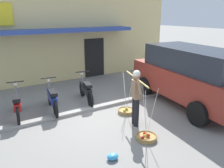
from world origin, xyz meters
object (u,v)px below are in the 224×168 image
at_px(fruit_basket_right_side, 126,111).
at_px(parked_truck, 191,75).
at_px(fruit_vendor, 136,94).
at_px(motorcycle_second_in_row, 52,99).
at_px(motorcycle_nearest_shop, 17,104).
at_px(fruit_basket_left_side, 146,137).
at_px(motorcycle_third_in_row, 86,90).
at_px(plastic_litter_bag, 113,157).

height_order(fruit_basket_right_side, parked_truck, parked_truck).
bearing_deg(fruit_vendor, motorcycle_second_in_row, 128.74).
bearing_deg(motorcycle_nearest_shop, fruit_basket_right_side, -25.49).
distance_m(fruit_vendor, fruit_basket_right_side, 1.26).
distance_m(fruit_basket_left_side, motorcycle_third_in_row, 3.34).
relative_size(fruit_vendor, fruit_basket_right_side, 1.17).
distance_m(motorcycle_second_in_row, motorcycle_third_in_row, 1.37).
xyz_separation_m(fruit_basket_right_side, motorcycle_second_in_row, (-2.08, 1.43, 0.38)).
xyz_separation_m(fruit_vendor, fruit_basket_right_side, (0.25, 0.84, -0.90)).
relative_size(fruit_basket_right_side, motorcycle_second_in_row, 0.80).
distance_m(fruit_vendor, motorcycle_second_in_row, 2.96).
height_order(fruit_basket_right_side, plastic_litter_bag, fruit_basket_right_side).
relative_size(fruit_vendor, motorcycle_second_in_row, 0.94).
bearing_deg(motorcycle_nearest_shop, motorcycle_third_in_row, 2.62).
xyz_separation_m(motorcycle_nearest_shop, motorcycle_second_in_row, (1.10, -0.09, 0.00)).
bearing_deg(plastic_litter_bag, motorcycle_nearest_shop, 112.52).
bearing_deg(plastic_litter_bag, fruit_basket_right_side, 48.49).
height_order(fruit_basket_right_side, motorcycle_third_in_row, fruit_basket_right_side).
height_order(motorcycle_third_in_row, parked_truck, parked_truck).
xyz_separation_m(parked_truck, plastic_litter_bag, (-4.16, -1.42, -1.06)).
height_order(fruit_basket_left_side, plastic_litter_bag, fruit_basket_left_side).
xyz_separation_m(fruit_basket_left_side, motorcycle_second_in_row, (-1.56, 3.12, 0.37)).
xyz_separation_m(motorcycle_second_in_row, plastic_litter_bag, (0.34, -3.40, -0.38)).
height_order(parked_truck, plastic_litter_bag, parked_truck).
distance_m(motorcycle_second_in_row, plastic_litter_bag, 3.44).
bearing_deg(motorcycle_third_in_row, parked_truck, -34.63).
relative_size(fruit_basket_left_side, motorcycle_second_in_row, 0.80).
bearing_deg(parked_truck, fruit_vendor, -173.60).
bearing_deg(fruit_basket_right_side, motorcycle_nearest_shop, 154.51).
bearing_deg(parked_truck, motorcycle_third_in_row, 145.37).
relative_size(motorcycle_second_in_row, motorcycle_third_in_row, 1.01).
bearing_deg(motorcycle_second_in_row, fruit_vendor, -51.26).
xyz_separation_m(fruit_basket_left_side, parked_truck, (2.94, 1.15, 1.05)).
bearing_deg(motorcycle_nearest_shop, fruit_vendor, -38.87).
distance_m(motorcycle_second_in_row, parked_truck, 4.96).
distance_m(fruit_basket_right_side, motorcycle_nearest_shop, 3.55).
relative_size(fruit_basket_left_side, parked_truck, 0.29).
distance_m(motorcycle_third_in_row, parked_truck, 3.88).
bearing_deg(fruit_basket_left_side, plastic_litter_bag, -167.22).
bearing_deg(plastic_litter_bag, fruit_vendor, 37.10).
bearing_deg(motorcycle_third_in_row, fruit_vendor, -79.32).
xyz_separation_m(motorcycle_third_in_row, plastic_litter_bag, (-1.02, -3.60, -0.38)).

